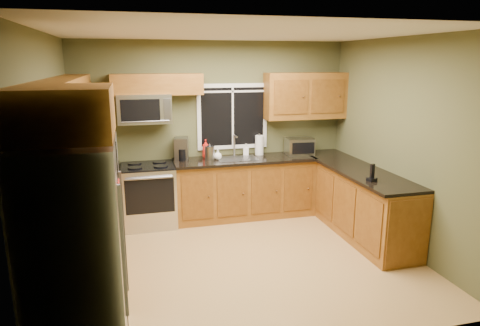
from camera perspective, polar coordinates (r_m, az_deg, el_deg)
name	(u,v)px	position (r m, az deg, el deg)	size (l,w,h in m)	color
floor	(243,260)	(5.43, 0.42, -12.77)	(4.20, 4.20, 0.00)	tan
ceiling	(244,33)	(4.88, 0.48, 16.99)	(4.20, 4.20, 0.00)	white
back_wall	(214,130)	(6.71, -3.52, 4.44)	(4.20, 4.20, 0.00)	#4E502E
front_wall	(304,201)	(3.33, 8.47, -5.06)	(4.20, 4.20, 0.00)	#4E502E
left_wall	(50,164)	(4.89, -24.05, -0.12)	(3.60, 3.60, 0.00)	#4E502E
right_wall	(401,145)	(5.87, 20.68, 2.29)	(3.60, 3.60, 0.00)	#4E502E
window	(233,116)	(6.72, -0.99, 6.23)	(1.12, 0.03, 1.02)	white
base_cabinets_left	(90,225)	(5.56, -19.32, -7.86)	(0.60, 2.65, 0.90)	brown
countertop_left	(89,188)	(5.41, -19.44, -3.20)	(0.65, 2.65, 0.04)	black
base_cabinets_back	(244,188)	(6.71, 0.56, -3.41)	(2.17, 0.60, 0.90)	brown
countertop_back	(245,160)	(6.57, 0.63, 0.45)	(2.17, 0.65, 0.04)	black
base_cabinets_peninsula	(354,200)	(6.38, 15.02, -4.81)	(0.60, 2.52, 0.90)	brown
countertop_peninsula	(355,169)	(6.24, 15.04, -0.71)	(0.65, 2.50, 0.04)	black
upper_cabinets_left	(68,110)	(5.25, -21.99, 6.59)	(0.33, 2.65, 0.72)	brown
upper_cabinets_back_left	(157,84)	(6.36, -10.99, 10.26)	(1.30, 0.33, 0.30)	brown
upper_cabinets_back_right	(305,96)	(6.91, 8.71, 8.84)	(1.30, 0.33, 0.72)	brown
upper_cabinet_over_fridge	(62,112)	(3.46, -22.60, 6.28)	(0.72, 0.90, 0.38)	brown
refrigerator	(76,252)	(3.75, -21.01, -11.07)	(0.74, 0.90, 1.80)	#B7B7BC
range	(149,195)	(6.47, -12.03, -4.20)	(0.76, 0.69, 0.94)	#B7B7BC
microwave	(144,109)	(6.35, -12.64, 7.09)	(0.76, 0.41, 0.42)	#B7B7BC
sink	(237,158)	(6.55, -0.38, 0.70)	(0.60, 0.42, 0.36)	slate
toaster_oven	(299,146)	(6.88, 7.93, 2.22)	(0.44, 0.35, 0.26)	#B7B7BC
coffee_maker	(182,149)	(6.51, -7.80, 1.80)	(0.24, 0.30, 0.33)	slate
kettle	(210,152)	(6.44, -4.07, 1.42)	(0.18, 0.18, 0.26)	#B7B7BC
paper_towel_roll	(259,145)	(6.81, 2.59, 2.41)	(0.16, 0.16, 0.34)	white
soap_bottle_a	(206,148)	(6.63, -4.60, 1.94)	(0.11, 0.11, 0.28)	red
soap_bottle_b	(246,149)	(6.78, 0.81, 1.83)	(0.08, 0.09, 0.18)	white
soap_bottle_c	(218,155)	(6.48, -2.98, 1.12)	(0.12, 0.12, 0.15)	white
cordless_phone	(372,176)	(5.56, 17.18, -1.67)	(0.11, 0.11, 0.22)	black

